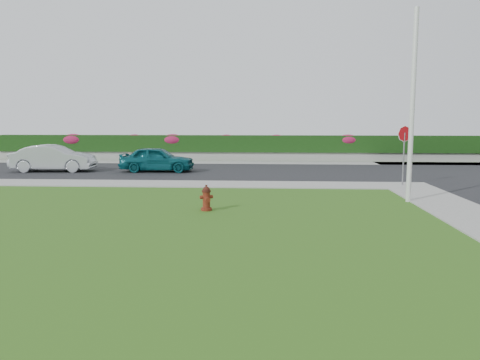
# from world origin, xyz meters

# --- Properties ---
(ground) EXTENTS (120.00, 120.00, 0.00)m
(ground) POSITION_xyz_m (0.00, 0.00, 0.00)
(ground) COLOR black
(ground) RESTS_ON ground
(street_far) EXTENTS (26.00, 8.00, 0.04)m
(street_far) POSITION_xyz_m (-5.00, 14.00, 0.02)
(street_far) COLOR black
(street_far) RESTS_ON ground
(sidewalk_far) EXTENTS (24.00, 2.00, 0.04)m
(sidewalk_far) POSITION_xyz_m (-6.00, 9.00, 0.02)
(sidewalk_far) COLOR gray
(sidewalk_far) RESTS_ON ground
(curb_corner) EXTENTS (2.00, 2.00, 0.04)m
(curb_corner) POSITION_xyz_m (7.00, 9.00, 0.02)
(curb_corner) COLOR gray
(curb_corner) RESTS_ON ground
(sidewalk_beyond) EXTENTS (34.00, 2.00, 0.04)m
(sidewalk_beyond) POSITION_xyz_m (-1.00, 19.00, 0.02)
(sidewalk_beyond) COLOR gray
(sidewalk_beyond) RESTS_ON ground
(retaining_wall) EXTENTS (34.00, 0.40, 0.60)m
(retaining_wall) POSITION_xyz_m (-1.00, 20.50, 0.30)
(retaining_wall) COLOR gray
(retaining_wall) RESTS_ON ground
(hedge) EXTENTS (32.00, 0.90, 1.10)m
(hedge) POSITION_xyz_m (-1.00, 20.60, 1.15)
(hedge) COLOR black
(hedge) RESTS_ON retaining_wall
(fire_hydrant) EXTENTS (0.40, 0.38, 0.78)m
(fire_hydrant) POSITION_xyz_m (-0.57, 3.33, 0.37)
(fire_hydrant) COLOR #4C170B
(fire_hydrant) RESTS_ON ground
(sedan_teal) EXTENTS (3.86, 1.62, 1.30)m
(sedan_teal) POSITION_xyz_m (-4.49, 13.46, 0.69)
(sedan_teal) COLOR #0B5158
(sedan_teal) RESTS_ON street_far
(sedan_silver) EXTENTS (4.31, 1.80, 1.38)m
(sedan_silver) POSITION_xyz_m (-9.92, 13.24, 0.73)
(sedan_silver) COLOR #ADB1B5
(sedan_silver) RESTS_ON street_far
(utility_pole) EXTENTS (0.16, 0.16, 6.28)m
(utility_pole) POSITION_xyz_m (5.96, 5.27, 3.14)
(utility_pole) COLOR silver
(utility_pole) RESTS_ON ground
(stop_sign) EXTENTS (0.63, 0.28, 2.49)m
(stop_sign) POSITION_xyz_m (6.85, 9.12, 1.84)
(stop_sign) COLOR slate
(stop_sign) RESTS_ON ground
(flower_clump_a) EXTENTS (1.54, 0.99, 0.77)m
(flower_clump_a) POSITION_xyz_m (-11.92, 20.50, 1.39)
(flower_clump_a) COLOR #A41C46
(flower_clump_a) RESTS_ON hedge
(flower_clump_b) EXTENTS (1.09, 0.70, 0.54)m
(flower_clump_b) POSITION_xyz_m (-7.69, 20.50, 1.48)
(flower_clump_b) COLOR #A41C46
(flower_clump_b) RESTS_ON hedge
(flower_clump_c) EXTENTS (1.49, 0.96, 0.74)m
(flower_clump_c) POSITION_xyz_m (-5.10, 20.50, 1.41)
(flower_clump_c) COLOR #A41C46
(flower_clump_c) RESTS_ON hedge
(flower_clump_d) EXTENTS (1.08, 0.69, 0.54)m
(flower_clump_d) POSITION_xyz_m (-1.50, 20.50, 1.49)
(flower_clump_d) COLOR #A41C46
(flower_clump_d) RESTS_ON hedge
(flower_clump_e) EXTENTS (1.05, 0.67, 0.52)m
(flower_clump_e) POSITION_xyz_m (1.82, 20.50, 1.49)
(flower_clump_e) COLOR #A41C46
(flower_clump_e) RESTS_ON hedge
(flower_clump_f) EXTENTS (1.40, 0.90, 0.70)m
(flower_clump_f) POSITION_xyz_m (6.48, 20.50, 1.42)
(flower_clump_f) COLOR #A41C46
(flower_clump_f) RESTS_ON hedge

